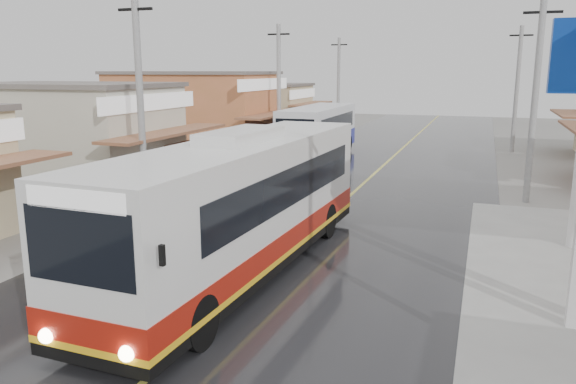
% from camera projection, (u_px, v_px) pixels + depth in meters
% --- Properties ---
extents(ground, '(120.00, 120.00, 0.00)m').
position_uv_depth(ground, '(194.00, 337.00, 11.23)').
color(ground, slate).
rests_on(ground, ground).
extents(road, '(12.00, 90.00, 0.02)m').
position_uv_depth(road, '(356.00, 190.00, 25.07)').
color(road, black).
rests_on(road, ground).
extents(centre_line, '(0.15, 90.00, 0.01)m').
position_uv_depth(centre_line, '(357.00, 190.00, 25.07)').
color(centre_line, '#D8CC4C').
rests_on(centre_line, road).
extents(shopfronts_left, '(11.00, 44.00, 5.20)m').
position_uv_depth(shopfronts_left, '(144.00, 164.00, 32.03)').
color(shopfronts_left, '#C5B387').
rests_on(shopfronts_left, ground).
extents(utility_poles_left, '(1.60, 50.00, 8.00)m').
position_uv_depth(utility_poles_left, '(224.00, 177.00, 28.25)').
color(utility_poles_left, gray).
rests_on(utility_poles_left, ground).
extents(utility_poles_right, '(1.60, 36.00, 8.00)m').
position_uv_depth(utility_poles_right, '(525.00, 202.00, 22.81)').
color(utility_poles_right, gray).
rests_on(utility_poles_right, ground).
extents(coach_bus, '(3.18, 12.13, 3.76)m').
position_uv_depth(coach_bus, '(244.00, 205.00, 14.61)').
color(coach_bus, silver).
rests_on(coach_bus, road).
extents(second_bus, '(2.57, 9.28, 3.08)m').
position_uv_depth(second_bus, '(318.00, 131.00, 34.18)').
color(second_bus, silver).
rests_on(second_bus, road).
extents(cyclist, '(0.78, 2.04, 2.17)m').
position_uv_depth(cyclist, '(160.00, 239.00, 15.41)').
color(cyclist, black).
rests_on(cyclist, ground).
extents(tricycle_near, '(2.08, 2.30, 1.60)m').
position_uv_depth(tricycle_near, '(83.00, 200.00, 19.05)').
color(tricycle_near, '#26262D').
rests_on(tricycle_near, ground).
extents(tricycle_far, '(2.10, 2.56, 1.90)m').
position_uv_depth(tricycle_far, '(172.00, 159.00, 26.76)').
color(tricycle_far, '#26262D').
rests_on(tricycle_far, ground).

